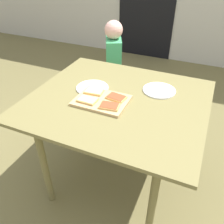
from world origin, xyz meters
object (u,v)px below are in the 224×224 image
Objects in this scene: plate_white_left at (92,88)px; child_left at (114,68)px; pizza_slice_near_left at (88,100)px; plate_white_right at (159,90)px; dining_table at (117,110)px; pizza_slice_near_right at (109,106)px; pizza_slice_far_left at (94,91)px; cutting_board at (102,100)px; pizza_slice_far_right at (116,97)px.

child_left is at bearing 101.94° from plate_white_left.
pizza_slice_near_left is 0.49m from plate_white_right.
dining_table is 8.75× the size of pizza_slice_near_right.
dining_table is 0.17m from pizza_slice_near_right.
pizza_slice_near_right is at bearing -35.29° from pizza_slice_far_left.
pizza_slice_near_left is (-0.07, -0.05, 0.02)m from cutting_board.
pizza_slice_near_left reaches higher than plate_white_left.
pizza_slice_near_right is 0.58× the size of plate_white_left.
pizza_slice_near_right is 0.28m from plate_white_left.
plate_white_right is (0.22, 0.20, 0.09)m from dining_table.
plate_white_right is (0.37, 0.33, -0.02)m from pizza_slice_near_left.
pizza_slice_near_left is at bearing -138.43° from plate_white_right.
pizza_slice_near_right and pizza_slice_far_left have the same top height.
pizza_slice_near_right is (0.00, -0.13, 0.11)m from dining_table.
cutting_board reaches higher than dining_table.
pizza_slice_far_right is 0.58× the size of plate_white_right.
pizza_slice_far_left reaches higher than plate_white_left.
pizza_slice_near_left is at bearing -76.72° from child_left.
plate_white_right reaches higher than dining_table.
pizza_slice_near_left is at bearing -146.62° from pizza_slice_far_right.
dining_table is at bearing 39.58° from pizza_slice_near_left.
child_left is at bearing 108.48° from cutting_board.
pizza_slice_far_right is at bearing -65.58° from child_left.
child_left is at bearing 114.42° from pizza_slice_far_right.
pizza_slice_far_left is (-0.16, -0.01, 0.11)m from dining_table.
pizza_slice_far_right and pizza_slice_near_left have the same top height.
plate_white_left is (-0.21, 0.08, -0.02)m from pizza_slice_far_right.
pizza_slice_far_left is at bearing -150.18° from plate_white_right.
dining_table is 5.07× the size of plate_white_right.
pizza_slice_near_right is (0.08, -0.06, 0.02)m from cutting_board.
dining_table is 0.31m from plate_white_right.
plate_white_right is (0.38, 0.22, -0.02)m from pizza_slice_far_left.
pizza_slice_near_left is 0.19m from plate_white_left.
dining_table is at bearing 5.30° from pizza_slice_far_left.
plate_white_left is 1.00× the size of plate_white_right.
plate_white_left is at bearing 159.64° from pizza_slice_far_right.
pizza_slice_near_right is at bearing -2.12° from pizza_slice_near_left.
cutting_board is at bearing -137.38° from dining_table.
cutting_board reaches higher than plate_white_left.
pizza_slice_far_left is (-0.16, 0.01, 0.00)m from pizza_slice_far_right.
child_left is (-0.28, 0.85, -0.18)m from cutting_board.
child_left reaches higher than pizza_slice_far_right.
plate_white_right is at bearing 19.26° from plate_white_left.
pizza_slice_near_left is at bearing 177.88° from pizza_slice_near_right.
child_left is (-0.58, 0.57, -0.18)m from plate_white_right.
pizza_slice_near_right reaches higher than plate_white_left.
cutting_board is 2.55× the size of pizza_slice_far_right.
child_left is at bearing 111.86° from pizza_slice_near_right.
plate_white_right is (0.22, 0.33, -0.02)m from pizza_slice_near_right.
pizza_slice_near_left is 0.54× the size of plate_white_right.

